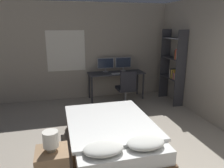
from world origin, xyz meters
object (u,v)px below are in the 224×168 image
object	(u,v)px
bed	(111,136)
computer_mouse	(127,73)
office_chair	(126,91)
bookshelf	(174,65)
nightstand	(53,167)
monitor_left	(106,64)
monitor_right	(123,63)
keyboard	(118,73)
desk	(116,76)
bedside_lamp	(51,139)

from	to	relation	value
bed	computer_mouse	xyz separation A→B (m)	(1.07, 2.40, 0.55)
office_chair	bookshelf	world-z (taller)	bookshelf
nightstand	monitor_left	size ratio (longest dim) A/B	1.04
office_chair	bed	bearing A→B (deg)	-115.06
monitor_right	office_chair	size ratio (longest dim) A/B	0.49
bed	keyboard	distance (m)	2.59
office_chair	monitor_left	bearing A→B (deg)	113.88
bed	keyboard	bearing A→B (deg)	71.41
monitor_left	computer_mouse	world-z (taller)	monitor_left
nightstand	computer_mouse	world-z (taller)	computer_mouse
desk	bookshelf	bearing A→B (deg)	-26.55
computer_mouse	bookshelf	xyz separation A→B (m)	(1.15, -0.53, 0.26)
bedside_lamp	bookshelf	distance (m)	4.08
bed	keyboard	size ratio (longest dim) A/B	5.91
nightstand	keyboard	world-z (taller)	keyboard
nightstand	bedside_lamp	size ratio (longest dim) A/B	1.79
monitor_left	office_chair	bearing A→B (deg)	-66.12
office_chair	bookshelf	xyz separation A→B (m)	(1.32, -0.06, 0.66)
monitor_left	computer_mouse	distance (m)	0.68
nightstand	monitor_right	bearing A→B (deg)	58.87
bed	office_chair	distance (m)	2.15
computer_mouse	office_chair	world-z (taller)	office_chair
keyboard	office_chair	bearing A→B (deg)	-78.04
monitor_left	bookshelf	size ratio (longest dim) A/B	0.24
bed	bedside_lamp	bearing A→B (deg)	-147.13
bedside_lamp	computer_mouse	size ratio (longest dim) A/B	3.95
keyboard	office_chair	size ratio (longest dim) A/B	0.36
bed	bookshelf	distance (m)	3.02
nightstand	monitor_right	world-z (taller)	monitor_right
bed	desk	xyz separation A→B (m)	(0.81, 2.58, 0.43)
bed	bedside_lamp	world-z (taller)	bedside_lamp
nightstand	office_chair	world-z (taller)	office_chair
monitor_left	computer_mouse	bearing A→B (deg)	-34.12
desk	office_chair	distance (m)	0.71
bedside_lamp	office_chair	bearing A→B (deg)	53.79
bedside_lamp	office_chair	distance (m)	3.19
bed	monitor_left	world-z (taller)	monitor_left
nightstand	monitor_left	xyz separation A→B (m)	(1.52, 3.39, 0.76)
monitor_left	monitor_right	size ratio (longest dim) A/B	1.00
bed	nightstand	distance (m)	1.16
office_chair	monitor_right	bearing A→B (deg)	78.47
nightstand	bookshelf	bearing A→B (deg)	38.07
bedside_lamp	desk	bearing A→B (deg)	60.96
desk	office_chair	size ratio (longest dim) A/B	1.65
monitor_right	monitor_left	bearing A→B (deg)	180.00
bookshelf	desk	bearing A→B (deg)	153.45
nightstand	keyboard	size ratio (longest dim) A/B	1.42
monitor_left	keyboard	bearing A→B (deg)	-53.49
monitor_right	bed	bearing A→B (deg)	-111.26
nightstand	bedside_lamp	bearing A→B (deg)	180.00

